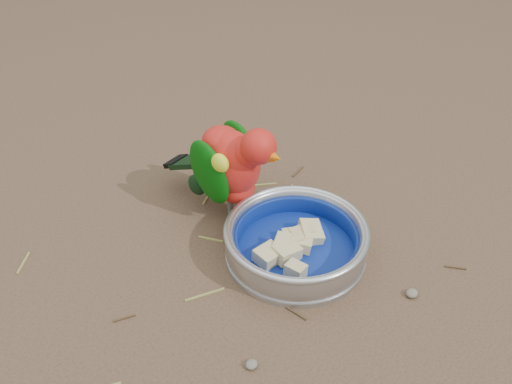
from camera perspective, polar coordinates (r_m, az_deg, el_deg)
ground at (r=0.89m, az=3.28°, el=-12.11°), size 60.00×60.00×0.00m
food_bowl at (r=0.97m, az=3.96°, el=-6.01°), size 0.24×0.24×0.02m
bowl_wall at (r=0.95m, az=4.04°, el=-4.70°), size 0.24×0.24×0.04m
fruit_wedges at (r=0.95m, az=4.02°, el=-5.01°), size 0.14×0.14×0.03m
lory_parrot at (r=1.00m, az=-2.41°, el=2.15°), size 0.17×0.26×0.19m
ground_debris at (r=0.91m, az=1.99°, el=-10.02°), size 0.90×0.80×0.01m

